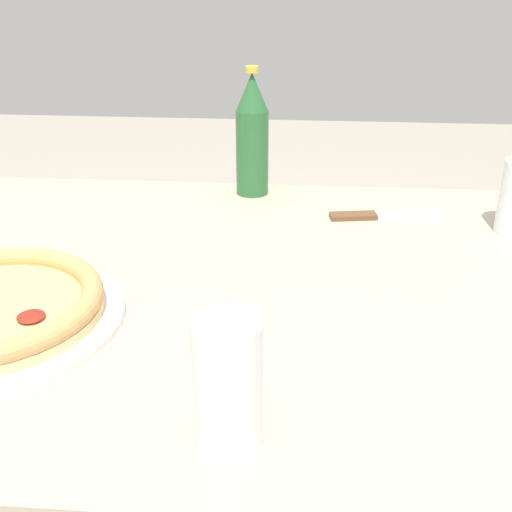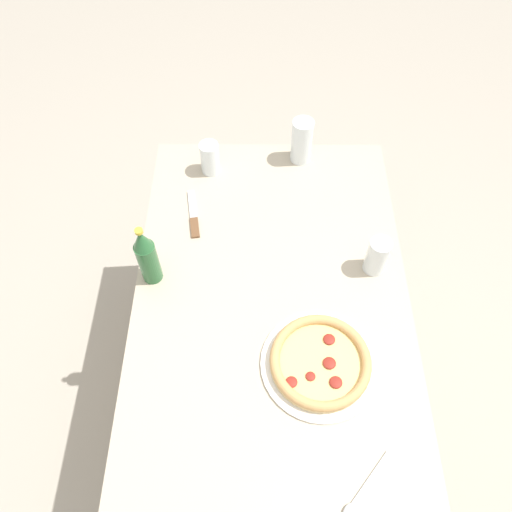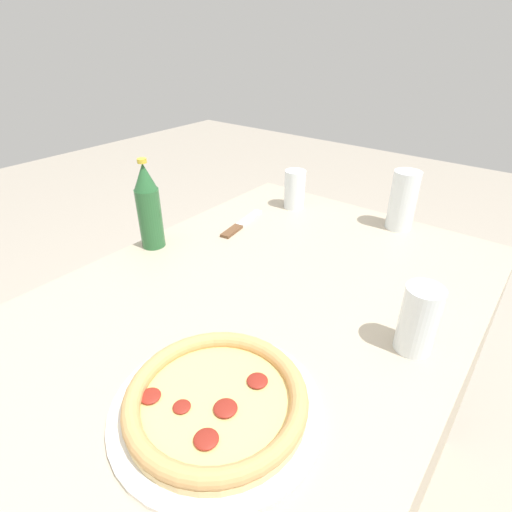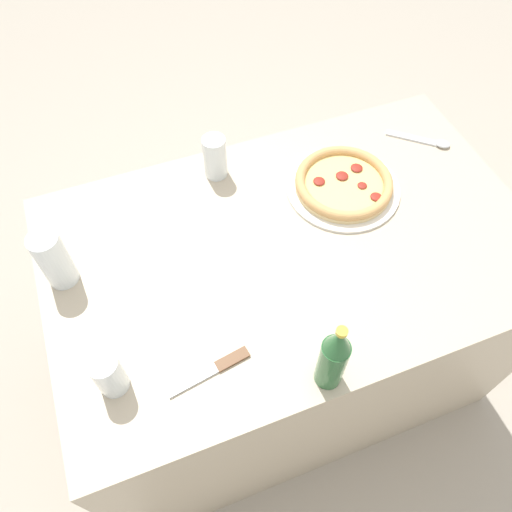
{
  "view_description": "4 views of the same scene",
  "coord_description": "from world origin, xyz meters",
  "px_view_note": "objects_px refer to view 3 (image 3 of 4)",
  "views": [
    {
      "loc": [
        -0.17,
        0.75,
        1.17
      ],
      "look_at": [
        -0.11,
        -0.01,
        0.8
      ],
      "focal_mm": 45.0,
      "sensor_mm": 36.0,
      "label": 1
    },
    {
      "loc": [
        0.69,
        -0.04,
        2.0
      ],
      "look_at": [
        -0.11,
        -0.05,
        0.81
      ],
      "focal_mm": 35.0,
      "sensor_mm": 36.0,
      "label": 2
    },
    {
      "loc": [
        0.47,
        0.41,
        1.25
      ],
      "look_at": [
        -0.1,
        -0.03,
        0.83
      ],
      "focal_mm": 28.0,
      "sensor_mm": 36.0,
      "label": 3
    },
    {
      "loc": [
        -0.35,
        -0.65,
        1.78
      ],
      "look_at": [
        -0.12,
        -0.04,
        0.83
      ],
      "focal_mm": 35.0,
      "sensor_mm": 36.0,
      "label": 4
    }
  ],
  "objects_px": {
    "glass_water": "(402,203)",
    "beer_bottle": "(149,207)",
    "glass_lemonade": "(418,321)",
    "knife": "(241,225)",
    "pizza_salami": "(216,401)",
    "glass_red_wine": "(295,191)"
  },
  "relations": [
    {
      "from": "glass_water",
      "to": "beer_bottle",
      "type": "height_order",
      "value": "beer_bottle"
    },
    {
      "from": "glass_lemonade",
      "to": "beer_bottle",
      "type": "xyz_separation_m",
      "value": [
        0.03,
        -0.64,
        0.05
      ]
    },
    {
      "from": "beer_bottle",
      "to": "pizza_salami",
      "type": "bearing_deg",
      "value": 60.03
    },
    {
      "from": "glass_water",
      "to": "glass_lemonade",
      "type": "xyz_separation_m",
      "value": [
        0.45,
        0.2,
        -0.01
      ]
    },
    {
      "from": "glass_water",
      "to": "knife",
      "type": "height_order",
      "value": "glass_water"
    },
    {
      "from": "glass_water",
      "to": "knife",
      "type": "distance_m",
      "value": 0.44
    },
    {
      "from": "glass_red_wine",
      "to": "knife",
      "type": "xyz_separation_m",
      "value": [
        0.2,
        -0.04,
        -0.05
      ]
    },
    {
      "from": "glass_water",
      "to": "beer_bottle",
      "type": "bearing_deg",
      "value": -42.97
    },
    {
      "from": "pizza_salami",
      "to": "knife",
      "type": "bearing_deg",
      "value": -143.31
    },
    {
      "from": "glass_water",
      "to": "glass_red_wine",
      "type": "bearing_deg",
      "value": -79.13
    },
    {
      "from": "glass_lemonade",
      "to": "beer_bottle",
      "type": "bearing_deg",
      "value": -87.03
    },
    {
      "from": "glass_lemonade",
      "to": "glass_water",
      "type": "bearing_deg",
      "value": -156.42
    },
    {
      "from": "glass_water",
      "to": "beer_bottle",
      "type": "relative_size",
      "value": 0.71
    },
    {
      "from": "pizza_salami",
      "to": "glass_water",
      "type": "distance_m",
      "value": 0.75
    },
    {
      "from": "beer_bottle",
      "to": "knife",
      "type": "bearing_deg",
      "value": 155.7
    },
    {
      "from": "glass_red_wine",
      "to": "knife",
      "type": "height_order",
      "value": "glass_red_wine"
    },
    {
      "from": "glass_lemonade",
      "to": "knife",
      "type": "xyz_separation_m",
      "value": [
        -0.19,
        -0.54,
        -0.06
      ]
    },
    {
      "from": "pizza_salami",
      "to": "glass_red_wine",
      "type": "bearing_deg",
      "value": -155.04
    },
    {
      "from": "pizza_salami",
      "to": "glass_water",
      "type": "relative_size",
      "value": 1.94
    },
    {
      "from": "glass_lemonade",
      "to": "glass_red_wine",
      "type": "bearing_deg",
      "value": -127.97
    },
    {
      "from": "glass_lemonade",
      "to": "beer_bottle",
      "type": "distance_m",
      "value": 0.65
    },
    {
      "from": "beer_bottle",
      "to": "glass_water",
      "type": "bearing_deg",
      "value": 137.03
    }
  ]
}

